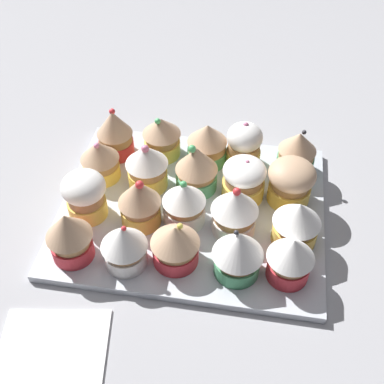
% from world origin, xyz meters
% --- Properties ---
extents(ground_plane, '(1.80, 1.80, 0.03)m').
position_xyz_m(ground_plane, '(0.00, 0.00, -0.01)').
color(ground_plane, '#9E9EA3').
extents(baking_tray, '(0.30, 0.37, 0.01)m').
position_xyz_m(baking_tray, '(0.00, 0.00, 0.01)').
color(baking_tray, silver).
rests_on(baking_tray, ground_plane).
extents(cupcake_0, '(0.06, 0.06, 0.07)m').
position_xyz_m(cupcake_0, '(-0.10, -0.14, 0.05)').
color(cupcake_0, '#D1333D').
rests_on(cupcake_0, baking_tray).
extents(cupcake_1, '(0.06, 0.06, 0.07)m').
position_xyz_m(cupcake_1, '(-0.04, -0.14, 0.05)').
color(cupcake_1, '#EFC651').
rests_on(cupcake_1, baking_tray).
extents(cupcake_2, '(0.07, 0.07, 0.07)m').
position_xyz_m(cupcake_2, '(0.04, -0.13, 0.05)').
color(cupcake_2, '#EFC651').
rests_on(cupcake_2, baking_tray).
extents(cupcake_3, '(0.06, 0.06, 0.07)m').
position_xyz_m(cupcake_3, '(0.10, -0.14, 0.05)').
color(cupcake_3, '#4C9E6B').
rests_on(cupcake_3, baking_tray).
extents(cupcake_4, '(0.06, 0.06, 0.08)m').
position_xyz_m(cupcake_4, '(-0.10, -0.07, 0.05)').
color(cupcake_4, '#4C9E6B').
rests_on(cupcake_4, baking_tray).
extents(cupcake_5, '(0.06, 0.06, 0.08)m').
position_xyz_m(cupcake_5, '(-0.03, -0.06, 0.05)').
color(cupcake_5, white).
rests_on(cupcake_5, baking_tray).
extents(cupcake_6, '(0.06, 0.06, 0.07)m').
position_xyz_m(cupcake_6, '(0.03, -0.07, 0.04)').
color(cupcake_6, '#EFC651').
rests_on(cupcake_6, baking_tray).
extents(cupcake_7, '(0.05, 0.05, 0.08)m').
position_xyz_m(cupcake_7, '(0.10, -0.06, 0.05)').
color(cupcake_7, '#EFC651').
rests_on(cupcake_7, baking_tray).
extents(cupcake_8, '(0.06, 0.06, 0.07)m').
position_xyz_m(cupcake_8, '(-0.10, 0.01, 0.05)').
color(cupcake_8, '#D1333D').
rests_on(cupcake_8, baking_tray).
extents(cupcake_9, '(0.06, 0.06, 0.07)m').
position_xyz_m(cupcake_9, '(-0.03, 0.01, 0.05)').
color(cupcake_9, white).
rests_on(cupcake_9, baking_tray).
extents(cupcake_10, '(0.06, 0.06, 0.08)m').
position_xyz_m(cupcake_10, '(0.04, 0.00, 0.05)').
color(cupcake_10, '#4C9E6B').
rests_on(cupcake_10, baking_tray).
extents(cupcake_11, '(0.06, 0.06, 0.07)m').
position_xyz_m(cupcake_11, '(0.10, -0.01, 0.05)').
color(cupcake_11, '#4C9E6B').
rests_on(cupcake_11, baking_tray).
extents(cupcake_12, '(0.06, 0.06, 0.07)m').
position_xyz_m(cupcake_12, '(-0.11, 0.07, 0.05)').
color(cupcake_12, white).
rests_on(cupcake_12, baking_tray).
extents(cupcake_13, '(0.06, 0.06, 0.08)m').
position_xyz_m(cupcake_13, '(-0.04, 0.06, 0.05)').
color(cupcake_13, '#EFC651').
rests_on(cupcake_13, baking_tray).
extents(cupcake_14, '(0.06, 0.06, 0.08)m').
position_xyz_m(cupcake_14, '(0.03, 0.07, 0.05)').
color(cupcake_14, '#EFC651').
rests_on(cupcake_14, baking_tray).
extents(cupcake_15, '(0.06, 0.06, 0.07)m').
position_xyz_m(cupcake_15, '(0.10, 0.06, 0.05)').
color(cupcake_15, '#EFC651').
rests_on(cupcake_15, baking_tray).
extents(cupcake_16, '(0.06, 0.06, 0.08)m').
position_xyz_m(cupcake_16, '(-0.11, 0.14, 0.05)').
color(cupcake_16, '#D1333D').
rests_on(cupcake_16, baking_tray).
extents(cupcake_17, '(0.06, 0.06, 0.07)m').
position_xyz_m(cupcake_17, '(-0.04, 0.14, 0.05)').
color(cupcake_17, '#EFC651').
rests_on(cupcake_17, baking_tray).
extents(cupcake_18, '(0.06, 0.06, 0.07)m').
position_xyz_m(cupcake_18, '(0.04, 0.14, 0.05)').
color(cupcake_18, '#EFC651').
rests_on(cupcake_18, baking_tray).
extents(cupcake_19, '(0.06, 0.06, 0.08)m').
position_xyz_m(cupcake_19, '(0.10, 0.14, 0.05)').
color(cupcake_19, '#D1333D').
rests_on(cupcake_19, baking_tray).
extents(napkin, '(0.16, 0.15, 0.01)m').
position_xyz_m(napkin, '(-0.26, 0.12, 0.00)').
color(napkin, white).
rests_on(napkin, ground_plane).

